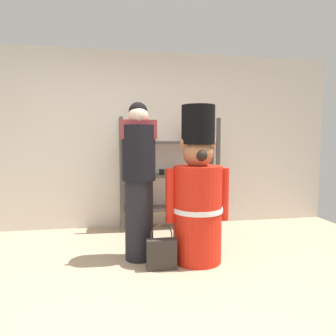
{
  "coord_description": "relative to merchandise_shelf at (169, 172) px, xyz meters",
  "views": [
    {
      "loc": [
        -0.16,
        -2.41,
        1.28
      ],
      "look_at": [
        0.37,
        0.74,
        1.0
      ],
      "focal_mm": 32.38,
      "sensor_mm": 36.0,
      "label": 1
    }
  ],
  "objects": [
    {
      "name": "shopping_bag",
      "position": [
        -0.34,
        -1.48,
        -0.67
      ],
      "size": [
        0.3,
        0.11,
        0.46
      ],
      "color": "#332D28",
      "rests_on": "ground_plane"
    },
    {
      "name": "merchandise_shelf",
      "position": [
        0.0,
        0.0,
        0.0
      ],
      "size": [
        1.45,
        0.35,
        1.62
      ],
      "color": "#4C4742",
      "rests_on": "ground_plane"
    },
    {
      "name": "teddy_bear_guard",
      "position": [
        0.07,
        -1.32,
        -0.13
      ],
      "size": [
        0.69,
        0.53,
        1.65
      ],
      "color": "red",
      "rests_on": "ground_plane"
    },
    {
      "name": "person_shopper",
      "position": [
        -0.54,
        -1.16,
        0.04
      ],
      "size": [
        0.38,
        0.36,
        1.7
      ],
      "color": "black",
      "rests_on": "ground_plane"
    },
    {
      "name": "back_wall",
      "position": [
        -0.61,
        0.22,
        0.47
      ],
      "size": [
        6.4,
        0.12,
        2.6
      ],
      "primitive_type": "cube",
      "color": "silver",
      "rests_on": "ground_plane"
    },
    {
      "name": "ground_plane",
      "position": [
        -0.61,
        -1.98,
        -0.83
      ],
      "size": [
        6.4,
        6.4,
        0.0
      ],
      "primitive_type": "plane",
      "color": "tan"
    }
  ]
}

